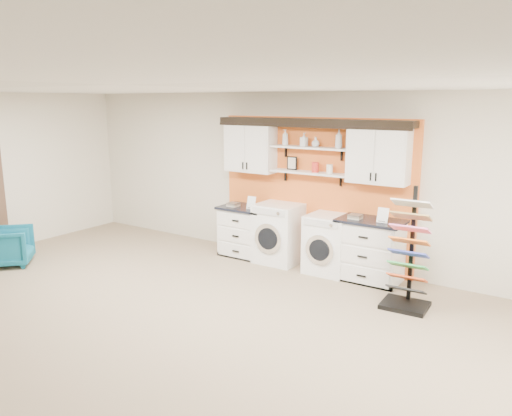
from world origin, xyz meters
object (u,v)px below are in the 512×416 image
Objects in this scene: sample_rack at (408,270)px; armchair at (9,246)px; base_cabinet_left at (246,231)px; dryer at (329,244)px; washer at (279,233)px; base_cabinet_right at (370,250)px.

sample_rack is 2.31× the size of armchair.
dryer is at bearing -0.12° from base_cabinet_left.
dryer reaches higher than base_cabinet_left.
sample_rack reaches higher than washer.
sample_rack is at bearing -118.60° from armchair.
washer is 1.07× the size of dryer.
washer is at bearing 161.23° from sample_rack.
armchair is (-5.97, -1.91, -0.20)m from sample_rack.
washer is at bearing -0.29° from base_cabinet_left.
washer is 1.44× the size of armchair.
armchair is (-2.94, -2.60, -0.12)m from base_cabinet_left.
armchair is (-5.20, -2.60, -0.16)m from base_cabinet_right.
armchair is at bearing -164.92° from sample_rack.
base_cabinet_right is 1.03m from sample_rack.
base_cabinet_right is (2.26, -0.00, 0.04)m from base_cabinet_left.
base_cabinet_right is 1.40× the size of armchair.
base_cabinet_left is at bearing -94.89° from armchair.
washer is 0.62× the size of sample_rack.
armchair is at bearing -150.22° from dryer.
washer is 0.93m from dryer.
washer reaches higher than base_cabinet_right.
dryer is at bearing 0.00° from washer.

